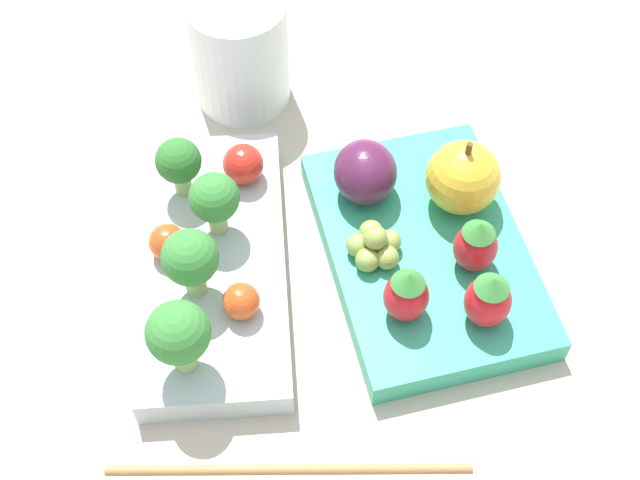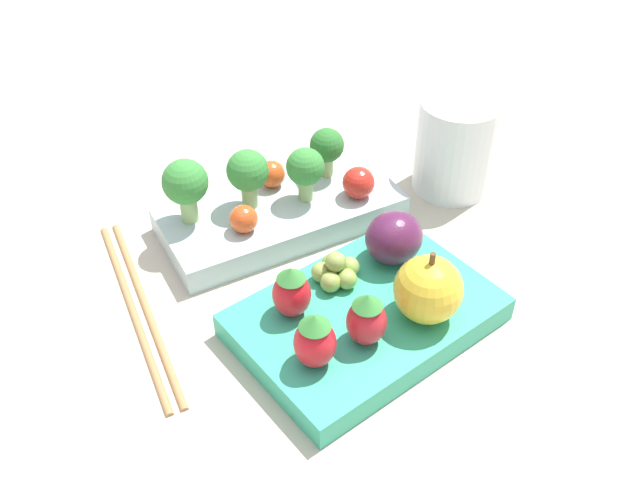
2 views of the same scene
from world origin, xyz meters
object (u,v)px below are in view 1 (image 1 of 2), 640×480
object	(u,v)px
cherry_tomato_2	(241,301)
strawberry_2	(488,299)
chopsticks_pair	(289,476)
cherry_tomato_1	(243,164)
broccoli_floret_1	(190,259)
apple	(463,177)
strawberry_1	(406,294)
bento_box_fruit	(425,253)
drinking_cup	(240,51)
strawberry_0	(476,245)
bento_box_savoury	(214,266)
broccoli_floret_2	(179,335)
broccoli_floret_3	(215,199)
plum	(365,172)
broccoli_floret_0	(179,162)
grape_cluster	(375,246)
cherry_tomato_0	(167,242)

from	to	relation	value
cherry_tomato_2	strawberry_2	size ratio (longest dim) A/B	0.53
cherry_tomato_2	chopsticks_pair	xyz separation A→B (m)	(-0.10, -0.01, -0.03)
cherry_tomato_2	cherry_tomato_1	bearing A→B (deg)	-6.43
broccoli_floret_1	apple	size ratio (longest dim) A/B	0.92
strawberry_2	strawberry_1	bearing A→B (deg)	77.21
bento_box_fruit	drinking_cup	bearing A→B (deg)	31.14
strawberry_0	drinking_cup	world-z (taller)	drinking_cup
apple	drinking_cup	xyz separation A→B (m)	(0.14, 0.13, -0.00)
bento_box_savoury	drinking_cup	xyz separation A→B (m)	(0.16, -0.04, 0.03)
broccoli_floret_2	strawberry_1	distance (m)	0.14
drinking_cup	broccoli_floret_3	bearing A→B (deg)	168.30
broccoli_floret_3	chopsticks_pair	size ratio (longest dim) A/B	0.23
cherry_tomato_1	plum	size ratio (longest dim) A/B	0.61
strawberry_1	strawberry_2	world-z (taller)	strawberry_2
broccoli_floret_0	strawberry_0	world-z (taller)	broccoli_floret_0
broccoli_floret_3	strawberry_1	distance (m)	0.13
strawberry_2	chopsticks_pair	distance (m)	0.16
broccoli_floret_2	cherry_tomato_1	size ratio (longest dim) A/B	2.05
cherry_tomato_1	chopsticks_pair	bearing A→B (deg)	-179.13
cherry_tomato_2	chopsticks_pair	size ratio (longest dim) A/B	0.11
broccoli_floret_1	chopsticks_pair	bearing A→B (deg)	-160.96
bento_box_savoury	grape_cluster	world-z (taller)	grape_cluster
drinking_cup	cherry_tomato_0	bearing A→B (deg)	158.19
strawberry_2	chopsticks_pair	size ratio (longest dim) A/B	0.21
broccoli_floret_3	chopsticks_pair	distance (m)	0.17
broccoli_floret_2	cherry_tomato_0	xyz separation A→B (m)	(0.08, 0.01, -0.02)
broccoli_floret_0	broccoli_floret_1	bearing A→B (deg)	-177.92
bento_box_fruit	cherry_tomato_1	xyz separation A→B (m)	(0.07, 0.11, 0.03)
broccoli_floret_0	drinking_cup	size ratio (longest dim) A/B	0.53
drinking_cup	bento_box_fruit	bearing A→B (deg)	-148.86
broccoli_floret_0	grape_cluster	size ratio (longest dim) A/B	1.29
bento_box_fruit	broccoli_floret_1	size ratio (longest dim) A/B	3.65
broccoli_floret_2	broccoli_floret_1	bearing A→B (deg)	-10.86
cherry_tomato_0	strawberry_1	world-z (taller)	strawberry_1
broccoli_floret_1	grape_cluster	xyz separation A→B (m)	(0.01, -0.11, -0.03)
drinking_cup	bento_box_savoury	bearing A→B (deg)	167.57
broccoli_floret_1	apple	xyz separation A→B (m)	(0.04, -0.18, -0.01)
broccoli_floret_0	strawberry_1	size ratio (longest dim) A/B	1.08
strawberry_0	strawberry_1	size ratio (longest dim) A/B	1.00
broccoli_floret_0	chopsticks_pair	distance (m)	0.21
bento_box_fruit	broccoli_floret_0	bearing A→B (deg)	66.76
grape_cluster	cherry_tomato_2	bearing A→B (deg)	109.01
cherry_tomato_2	broccoli_floret_0	bearing A→B (deg)	16.60
cherry_tomato_2	strawberry_2	world-z (taller)	strawberry_2
grape_cluster	chopsticks_pair	xyz separation A→B (m)	(-0.13, 0.07, -0.03)
cherry_tomato_2	strawberry_1	bearing A→B (deg)	-98.11
broccoli_floret_0	strawberry_1	distance (m)	0.17
broccoli_floret_3	strawberry_0	xyz separation A→B (m)	(-0.05, -0.16, -0.01)
broccoli_floret_3	bento_box_fruit	bearing A→B (deg)	-103.06
broccoli_floret_2	drinking_cup	distance (m)	0.24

